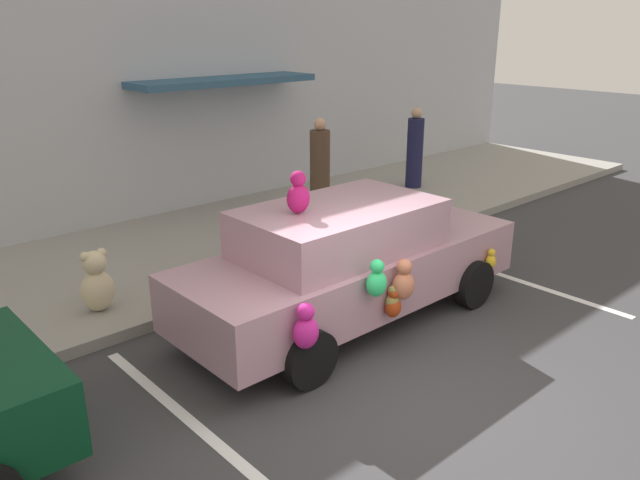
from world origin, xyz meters
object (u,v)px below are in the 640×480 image
Objects in this scene: teddy_bear_on_sidewalk at (97,283)px; pedestrian_walking_past at (415,151)px; plush_covered_car at (349,261)px; pedestrian_near_shopfront at (320,175)px.

teddy_bear_on_sidewalk is 0.47× the size of pedestrian_walking_past.
teddy_bear_on_sidewalk is (-2.36, 2.08, -0.27)m from plush_covered_car.
plush_covered_car is 2.71× the size of pedestrian_walking_past.
teddy_bear_on_sidewalk is at bearing -169.83° from pedestrian_walking_past.
teddy_bear_on_sidewalk is 0.43× the size of pedestrian_near_shopfront.
pedestrian_near_shopfront is 1.09× the size of pedestrian_walking_past.
plush_covered_car is 2.48× the size of pedestrian_near_shopfront.
plush_covered_car is at bearing -41.34° from teddy_bear_on_sidewalk.
pedestrian_near_shopfront reaches higher than teddy_bear_on_sidewalk.
teddy_bear_on_sidewalk is 4.63m from pedestrian_near_shopfront.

